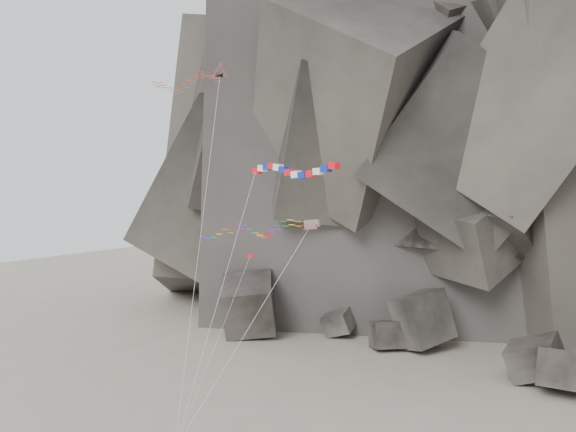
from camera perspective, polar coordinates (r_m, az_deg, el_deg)
The scene contains 6 objects.
headland at distance 121.46m, azimuth 17.00°, elevation 11.97°, with size 110.00×70.00×84.00m, color #564F46, non-canonical shape.
boulder_field at distance 89.65m, azimuth 7.29°, elevation -10.13°, with size 72.47×19.66×10.13m.
delta_kite at distance 65.54m, azimuth -9.43°, elevation 11.63°, with size 12.65×11.44×33.24m.
banner_kite at distance 50.85m, azimuth 0.24°, elevation 4.01°, with size 13.17×7.22×23.44m.
parafoil_kite at distance 55.78m, azimuth -3.39°, elevation -1.22°, with size 13.71×7.46×18.89m.
pennant_kite at distance 59.99m, azimuth -4.51°, elevation -6.37°, with size 0.85×11.32×14.92m.
Camera 1 is at (33.24, -45.38, 23.72)m, focal length 40.00 mm.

